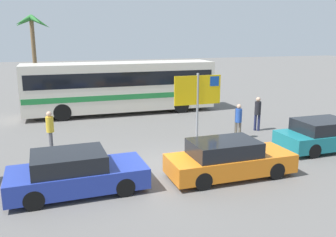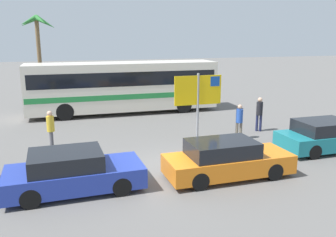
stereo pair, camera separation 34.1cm
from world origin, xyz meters
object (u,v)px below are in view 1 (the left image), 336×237
object	(u,v)px
bus_front_coach	(121,85)
car_blue	(76,173)
car_orange	(228,159)
pedestrian_by_bus	(238,119)
pedestrian_near_sign	(258,111)
car_teal	(325,135)
ferry_sign	(199,93)
pedestrian_crossing_lot	(50,128)

from	to	relation	value
bus_front_coach	car_blue	distance (m)	11.84
car_orange	pedestrian_by_bus	distance (m)	4.88
car_blue	pedestrian_near_sign	distance (m)	10.59
car_teal	pedestrian_by_bus	bearing A→B (deg)	136.27
pedestrian_near_sign	pedestrian_by_bus	size ratio (longest dim) A/B	1.05
car_orange	pedestrian_by_bus	world-z (taller)	pedestrian_by_bus
bus_front_coach	car_blue	xyz separation A→B (m)	(-3.54, -11.24, -1.15)
bus_front_coach	pedestrian_by_bus	bearing A→B (deg)	-60.52
ferry_sign	car_orange	xyz separation A→B (m)	(-0.52, -4.04, -1.69)
car_blue	pedestrian_crossing_lot	size ratio (longest dim) A/B	2.49
pedestrian_near_sign	ferry_sign	bearing A→B (deg)	139.42
ferry_sign	pedestrian_crossing_lot	bearing A→B (deg)	171.84
pedestrian_by_bus	car_teal	bearing A→B (deg)	65.66
ferry_sign	car_teal	size ratio (longest dim) A/B	0.76
bus_front_coach	pedestrian_by_bus	world-z (taller)	bus_front_coach
car_teal	pedestrian_crossing_lot	xyz separation A→B (m)	(-11.27, 3.37, 0.38)
car_blue	pedestrian_by_bus	bearing A→B (deg)	24.09
car_orange	car_blue	bearing A→B (deg)	175.45
pedestrian_near_sign	pedestrian_by_bus	distance (m)	1.96
pedestrian_crossing_lot	pedestrian_near_sign	bearing A→B (deg)	-8.15
ferry_sign	car_orange	bearing A→B (deg)	-98.14
car_blue	pedestrian_crossing_lot	world-z (taller)	pedestrian_crossing_lot
bus_front_coach	car_blue	size ratio (longest dim) A/B	2.72
pedestrian_near_sign	pedestrian_crossing_lot	xyz separation A→B (m)	(-10.15, -0.26, -0.02)
car_teal	pedestrian_by_bus	size ratio (longest dim) A/B	2.53
ferry_sign	car_blue	xyz separation A→B (m)	(-5.67, -3.72, -1.69)
pedestrian_near_sign	pedestrian_by_bus	bearing A→B (deg)	154.77
bus_front_coach	pedestrian_crossing_lot	distance (m)	7.97
ferry_sign	pedestrian_near_sign	world-z (taller)	ferry_sign
pedestrian_crossing_lot	car_orange	bearing A→B (deg)	-49.28
ferry_sign	car_teal	world-z (taller)	ferry_sign
pedestrian_near_sign	car_teal	bearing A→B (deg)	-129.71
pedestrian_by_bus	pedestrian_near_sign	bearing A→B (deg)	140.33
car_orange	pedestrian_crossing_lot	xyz separation A→B (m)	(-5.87, 4.87, 0.38)
bus_front_coach	pedestrian_near_sign	size ratio (longest dim) A/B	6.67
car_orange	car_blue	world-z (taller)	same
pedestrian_near_sign	pedestrian_crossing_lot	distance (m)	10.16
pedestrian_by_bus	bus_front_coach	bearing A→B (deg)	-131.75
pedestrian_crossing_lot	pedestrian_by_bus	size ratio (longest dim) A/B	1.03
pedestrian_near_sign	car_orange	bearing A→B (deg)	173.36
car_orange	pedestrian_near_sign	size ratio (longest dim) A/B	2.53
car_teal	car_blue	xyz separation A→B (m)	(-10.54, -1.18, 0.00)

